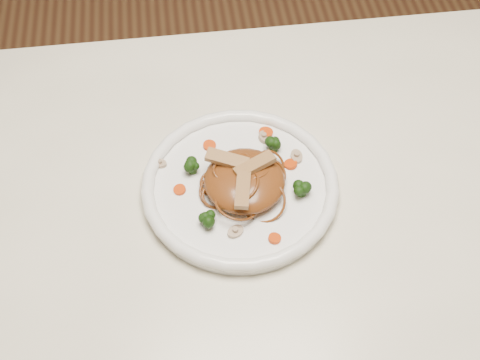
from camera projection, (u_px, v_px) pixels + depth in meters
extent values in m
cube|color=white|center=(268.00, 211.00, 0.97)|extent=(1.20, 0.80, 0.04)
cylinder|color=brown|center=(3.00, 205.00, 1.43)|extent=(0.06, 0.06, 0.71)
cylinder|color=brown|center=(463.00, 158.00, 1.51)|extent=(0.06, 0.06, 0.71)
cylinder|color=white|center=(240.00, 189.00, 0.96)|extent=(0.32, 0.32, 0.02)
ellipsoid|color=brown|center=(245.00, 181.00, 0.94)|extent=(0.14, 0.14, 0.04)
cube|color=#AC7F51|center=(255.00, 165.00, 0.92)|extent=(0.07, 0.04, 0.01)
cube|color=#AC7F51|center=(227.00, 159.00, 0.93)|extent=(0.07, 0.04, 0.01)
cube|color=#AC7F51|center=(243.00, 190.00, 0.90)|extent=(0.03, 0.06, 0.01)
cylinder|color=#CD3B07|center=(266.00, 132.00, 1.01)|extent=(0.03, 0.03, 0.00)
cylinder|color=#CD3B07|center=(180.00, 190.00, 0.95)|extent=(0.02, 0.02, 0.00)
cylinder|color=#CD3B07|center=(291.00, 164.00, 0.97)|extent=(0.02, 0.02, 0.00)
cylinder|color=#CD3B07|center=(209.00, 145.00, 1.00)|extent=(0.03, 0.03, 0.00)
cylinder|color=#CD3B07|center=(275.00, 238.00, 0.89)|extent=(0.02, 0.02, 0.00)
cylinder|color=#C5AD93|center=(235.00, 232.00, 0.90)|extent=(0.03, 0.03, 0.01)
cylinder|color=#C5AD93|center=(297.00, 157.00, 0.98)|extent=(0.03, 0.03, 0.01)
cylinder|color=#C5AD93|center=(160.00, 164.00, 0.97)|extent=(0.03, 0.03, 0.01)
cylinder|color=#C5AD93|center=(264.00, 137.00, 1.01)|extent=(0.03, 0.03, 0.01)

